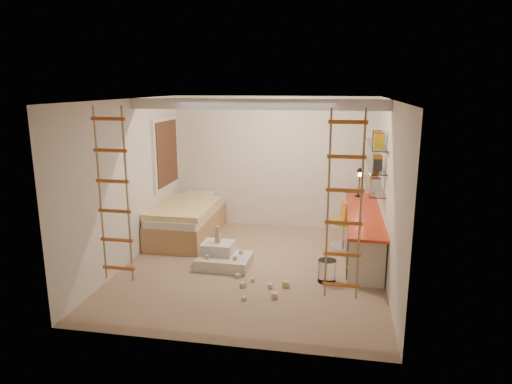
% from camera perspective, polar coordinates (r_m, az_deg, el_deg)
% --- Properties ---
extents(floor, '(4.50, 4.50, 0.00)m').
position_cam_1_polar(floor, '(7.31, -0.43, -9.35)').
color(floor, '#977C61').
rests_on(floor, ground).
extents(ceiling_beam, '(4.00, 0.18, 0.16)m').
position_cam_1_polar(ceiling_beam, '(7.05, -0.00, 10.91)').
color(ceiling_beam, white).
rests_on(ceiling_beam, ceiling).
extents(window_frame, '(0.06, 1.15, 1.35)m').
position_cam_1_polar(window_frame, '(8.84, -11.28, 4.81)').
color(window_frame, white).
rests_on(window_frame, wall_left).
extents(window_blind, '(0.02, 1.00, 1.20)m').
position_cam_1_polar(window_blind, '(8.82, -11.04, 4.81)').
color(window_blind, '#4C2D1E').
rests_on(window_blind, window_frame).
extents(rope_ladder_left, '(0.41, 0.04, 2.13)m').
position_cam_1_polar(rope_ladder_left, '(5.68, -17.37, -0.52)').
color(rope_ladder_left, orange).
rests_on(rope_ladder_left, ceiling).
extents(rope_ladder_right, '(0.41, 0.04, 2.13)m').
position_cam_1_polar(rope_ladder_right, '(5.05, 10.97, -1.84)').
color(rope_ladder_right, orange).
rests_on(rope_ladder_right, ceiling).
extents(waste_bin, '(0.27, 0.27, 0.33)m').
position_cam_1_polar(waste_bin, '(6.81, 8.86, -9.73)').
color(waste_bin, white).
rests_on(waste_bin, floor).
extents(desk, '(0.56, 2.80, 0.75)m').
position_cam_1_polar(desk, '(7.88, 13.18, -4.88)').
color(desk, red).
rests_on(desk, floor).
extents(shelves, '(0.25, 1.80, 0.71)m').
position_cam_1_polar(shelves, '(7.89, 14.63, 3.28)').
color(shelves, white).
rests_on(shelves, wall_right).
extents(bed, '(1.02, 2.00, 0.69)m').
position_cam_1_polar(bed, '(8.68, -8.56, -3.49)').
color(bed, '#AD7F51').
rests_on(bed, floor).
extents(task_lamp, '(0.14, 0.36, 0.57)m').
position_cam_1_polar(task_lamp, '(8.62, 12.85, 1.74)').
color(task_lamp, black).
rests_on(task_lamp, desk).
extents(swivel_chair, '(0.59, 0.59, 0.84)m').
position_cam_1_polar(swivel_chair, '(8.18, 10.83, -4.79)').
color(swivel_chair, gold).
rests_on(swivel_chair, floor).
extents(play_platform, '(0.82, 0.64, 0.36)m').
position_cam_1_polar(play_platform, '(7.33, -4.16, -8.14)').
color(play_platform, silver).
rests_on(play_platform, floor).
extents(toy_blocks, '(1.34, 1.28, 0.63)m').
position_cam_1_polar(toy_blocks, '(6.87, -1.95, -9.14)').
color(toy_blocks, '#CCB284').
rests_on(toy_blocks, floor).
extents(books, '(0.14, 0.64, 0.92)m').
position_cam_1_polar(books, '(7.87, 14.69, 4.38)').
color(books, white).
rests_on(books, shelves).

